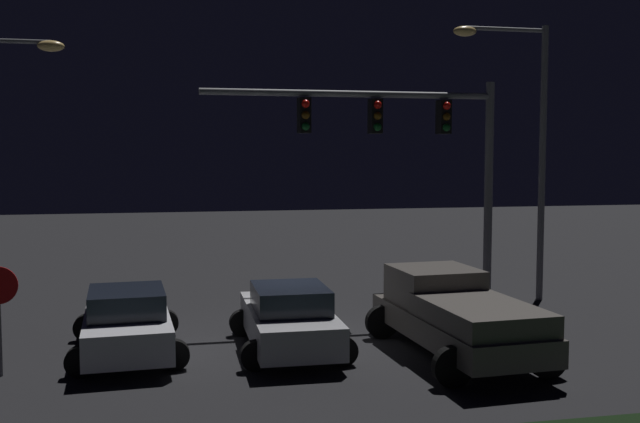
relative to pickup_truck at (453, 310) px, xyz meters
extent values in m
plane|color=black|center=(-3.36, 1.87, -1.00)|extent=(80.00, 80.00, 0.00)
cube|color=#514C47|center=(0.01, -0.17, -0.32)|extent=(2.33, 5.51, 0.55)
cube|color=#514C47|center=(-0.06, 1.01, 0.38)|extent=(1.95, 2.01, 0.85)
cube|color=black|center=(-0.06, 1.01, 0.50)|extent=(1.85, 1.62, 0.51)
cube|color=#514C47|center=(0.08, -1.25, 0.18)|extent=(2.10, 3.14, 0.45)
cylinder|color=black|center=(-1.14, 1.70, -0.60)|extent=(0.80, 0.22, 0.80)
cylinder|color=black|center=(0.92, 1.83, -0.60)|extent=(0.80, 0.22, 0.80)
cylinder|color=black|center=(-0.90, -2.18, -0.60)|extent=(0.80, 0.22, 0.80)
cylinder|color=black|center=(1.16, -2.05, -0.60)|extent=(0.80, 0.22, 0.80)
cube|color=#B7B7BC|center=(-3.52, 1.15, -0.39)|extent=(1.86, 4.42, 0.70)
cube|color=black|center=(-3.53, 0.90, 0.24)|extent=(1.63, 2.02, 0.55)
cylinder|color=black|center=(-4.42, 2.66, -0.68)|extent=(0.64, 0.22, 0.64)
cylinder|color=black|center=(-2.58, 2.63, -0.68)|extent=(0.64, 0.22, 0.64)
cylinder|color=black|center=(-4.46, -0.33, -0.68)|extent=(0.64, 0.22, 0.64)
cylinder|color=black|center=(-2.62, -0.36, -0.68)|extent=(0.64, 0.22, 0.64)
cube|color=silver|center=(-7.11, 1.51, -0.39)|extent=(2.05, 4.50, 0.70)
cube|color=black|center=(-7.09, 1.26, 0.24)|extent=(1.71, 2.09, 0.55)
cylinder|color=black|center=(-8.11, 2.95, -0.68)|extent=(0.64, 0.22, 0.64)
cylinder|color=black|center=(-6.28, 3.06, -0.68)|extent=(0.64, 0.22, 0.64)
cylinder|color=black|center=(-7.94, -0.03, -0.68)|extent=(0.64, 0.22, 0.64)
cylinder|color=black|center=(-6.10, 0.07, -0.68)|extent=(0.64, 0.22, 0.64)
cylinder|color=slate|center=(2.88, 4.49, 2.25)|extent=(0.24, 0.24, 6.50)
cylinder|color=slate|center=(-1.22, 4.49, 5.10)|extent=(8.20, 0.18, 0.18)
cube|color=black|center=(1.48, 4.49, 4.50)|extent=(0.32, 0.44, 0.95)
sphere|color=red|center=(1.48, 4.26, 4.80)|extent=(0.22, 0.22, 0.22)
sphere|color=#59380A|center=(1.48, 4.26, 4.50)|extent=(0.22, 0.22, 0.22)
sphere|color=#0C4719|center=(1.48, 4.26, 4.20)|extent=(0.22, 0.22, 0.22)
cube|color=black|center=(-0.52, 4.49, 4.50)|extent=(0.32, 0.44, 0.95)
sphere|color=red|center=(-0.52, 4.26, 4.80)|extent=(0.22, 0.22, 0.22)
sphere|color=#59380A|center=(-0.52, 4.26, 4.50)|extent=(0.22, 0.22, 0.22)
sphere|color=#0C4719|center=(-0.52, 4.26, 4.20)|extent=(0.22, 0.22, 0.22)
cube|color=black|center=(-2.52, 4.49, 4.50)|extent=(0.32, 0.44, 0.95)
sphere|color=red|center=(-2.52, 4.26, 4.80)|extent=(0.22, 0.22, 0.22)
sphere|color=#59380A|center=(-2.52, 4.26, 4.50)|extent=(0.22, 0.22, 0.22)
sphere|color=#0C4719|center=(-2.52, 4.26, 4.20)|extent=(0.22, 0.22, 0.22)
cylinder|color=slate|center=(-10.43, 5.88, 6.45)|extent=(2.55, 0.12, 0.12)
ellipsoid|color=#F9CC72|center=(-9.16, 5.88, 6.35)|extent=(0.70, 0.44, 0.30)
cylinder|color=slate|center=(4.97, 5.26, 3.14)|extent=(0.20, 0.20, 8.28)
cylinder|color=slate|center=(3.69, 5.26, 7.13)|extent=(2.57, 0.12, 0.12)
ellipsoid|color=#F9CC72|center=(2.41, 5.26, 7.03)|extent=(0.70, 0.44, 0.30)
cylinder|color=slate|center=(-9.52, 0.39, 0.10)|extent=(0.07, 0.07, 2.20)
camera|label=1|loc=(-6.25, -15.11, 3.47)|focal=41.20mm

